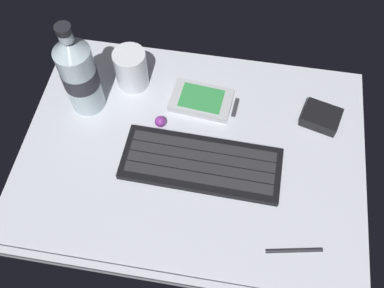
{
  "coord_description": "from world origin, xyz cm",
  "views": [
    {
      "loc": [
        6.3,
        -38.09,
        70.38
      ],
      "look_at": [
        0.0,
        0.0,
        3.0
      ],
      "focal_mm": 40.15,
      "sensor_mm": 36.0,
      "label": 1
    }
  ],
  "objects_px": {
    "water_bottle": "(79,74)",
    "trackball_mouse": "(160,121)",
    "keyboard": "(201,164)",
    "juice_cup": "(131,70)",
    "handheld_device": "(205,101)",
    "stylus_pen": "(294,250)",
    "charger_block": "(321,117)"
  },
  "relations": [
    {
      "from": "juice_cup",
      "to": "charger_block",
      "type": "height_order",
      "value": "juice_cup"
    },
    {
      "from": "trackball_mouse",
      "to": "stylus_pen",
      "type": "xyz_separation_m",
      "value": [
        0.27,
        -0.21,
        -0.01
      ]
    },
    {
      "from": "juice_cup",
      "to": "trackball_mouse",
      "type": "height_order",
      "value": "juice_cup"
    },
    {
      "from": "water_bottle",
      "to": "charger_block",
      "type": "distance_m",
      "value": 0.46
    },
    {
      "from": "stylus_pen",
      "to": "trackball_mouse",
      "type": "bearing_deg",
      "value": 131.36
    },
    {
      "from": "water_bottle",
      "to": "trackball_mouse",
      "type": "height_order",
      "value": "water_bottle"
    },
    {
      "from": "stylus_pen",
      "to": "juice_cup",
      "type": "bearing_deg",
      "value": 127.98
    },
    {
      "from": "water_bottle",
      "to": "juice_cup",
      "type": "bearing_deg",
      "value": 40.45
    },
    {
      "from": "juice_cup",
      "to": "stylus_pen",
      "type": "bearing_deg",
      "value": -41.06
    },
    {
      "from": "trackball_mouse",
      "to": "stylus_pen",
      "type": "bearing_deg",
      "value": -37.67
    },
    {
      "from": "juice_cup",
      "to": "trackball_mouse",
      "type": "xyz_separation_m",
      "value": [
        0.08,
        -0.09,
        -0.03
      ]
    },
    {
      "from": "keyboard",
      "to": "handheld_device",
      "type": "distance_m",
      "value": 0.14
    },
    {
      "from": "keyboard",
      "to": "trackball_mouse",
      "type": "xyz_separation_m",
      "value": [
        -0.09,
        0.08,
        0.0
      ]
    },
    {
      "from": "juice_cup",
      "to": "water_bottle",
      "type": "relative_size",
      "value": 0.41
    },
    {
      "from": "water_bottle",
      "to": "keyboard",
      "type": "bearing_deg",
      "value": -23.02
    },
    {
      "from": "keyboard",
      "to": "charger_block",
      "type": "xyz_separation_m",
      "value": [
        0.21,
        0.14,
        0.0
      ]
    },
    {
      "from": "handheld_device",
      "to": "charger_block",
      "type": "xyz_separation_m",
      "value": [
        0.23,
        -0.01,
        0.0
      ]
    },
    {
      "from": "juice_cup",
      "to": "trackball_mouse",
      "type": "relative_size",
      "value": 3.86
    },
    {
      "from": "keyboard",
      "to": "water_bottle",
      "type": "relative_size",
      "value": 1.41
    },
    {
      "from": "water_bottle",
      "to": "charger_block",
      "type": "height_order",
      "value": "water_bottle"
    },
    {
      "from": "keyboard",
      "to": "trackball_mouse",
      "type": "relative_size",
      "value": 13.29
    },
    {
      "from": "handheld_device",
      "to": "juice_cup",
      "type": "bearing_deg",
      "value": 169.84
    },
    {
      "from": "handheld_device",
      "to": "trackball_mouse",
      "type": "height_order",
      "value": "trackball_mouse"
    },
    {
      "from": "stylus_pen",
      "to": "water_bottle",
      "type": "bearing_deg",
      "value": 139.85
    },
    {
      "from": "keyboard",
      "to": "juice_cup",
      "type": "height_order",
      "value": "juice_cup"
    },
    {
      "from": "keyboard",
      "to": "charger_block",
      "type": "height_order",
      "value": "charger_block"
    },
    {
      "from": "charger_block",
      "to": "trackball_mouse",
      "type": "bearing_deg",
      "value": -168.88
    },
    {
      "from": "keyboard",
      "to": "water_bottle",
      "type": "bearing_deg",
      "value": 156.98
    },
    {
      "from": "handheld_device",
      "to": "juice_cup",
      "type": "distance_m",
      "value": 0.16
    },
    {
      "from": "keyboard",
      "to": "juice_cup",
      "type": "bearing_deg",
      "value": 134.82
    },
    {
      "from": "water_bottle",
      "to": "trackball_mouse",
      "type": "relative_size",
      "value": 9.45
    },
    {
      "from": "water_bottle",
      "to": "trackball_mouse",
      "type": "xyz_separation_m",
      "value": [
        0.15,
        -0.03,
        -0.08
      ]
    }
  ]
}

